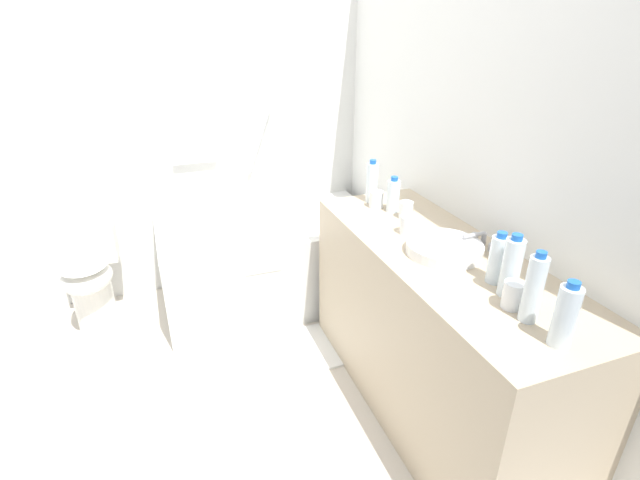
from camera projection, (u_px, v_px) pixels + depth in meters
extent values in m
plane|color=beige|center=(210.00, 392.00, 2.49)|extent=(3.66, 3.66, 0.00)
cube|color=silver|center=(164.00, 124.00, 3.04)|extent=(3.06, 0.10, 2.37)
cube|color=silver|center=(457.00, 151.00, 2.42)|extent=(0.10, 2.79, 2.37)
cube|color=silver|center=(271.00, 261.00, 3.22)|extent=(1.44, 0.79, 0.58)
cube|color=white|center=(269.00, 227.00, 3.11)|extent=(1.18, 0.57, 0.09)
cylinder|color=silver|center=(347.00, 205.00, 3.25)|extent=(0.09, 0.03, 0.03)
cylinder|color=silver|center=(260.00, 140.00, 3.22)|extent=(0.19, 0.03, 0.46)
cylinder|color=silver|center=(195.00, 160.00, 3.12)|extent=(0.29, 0.03, 0.03)
cube|color=white|center=(262.00, 257.00, 2.74)|extent=(0.22, 0.03, 0.20)
cylinder|color=white|center=(94.00, 301.00, 2.94)|extent=(0.24, 0.24, 0.39)
ellipsoid|color=white|center=(87.00, 277.00, 2.82)|extent=(0.30, 0.37, 0.15)
ellipsoid|color=white|center=(84.00, 264.00, 2.78)|extent=(0.29, 0.35, 0.02)
cube|color=white|center=(85.00, 237.00, 2.95)|extent=(0.35, 0.19, 0.34)
cylinder|color=#B7B7BC|center=(79.00, 211.00, 2.87)|extent=(0.03, 0.03, 0.01)
cube|color=tan|center=(433.00, 332.00, 2.25)|extent=(0.58, 1.59, 0.87)
cylinder|color=white|center=(444.00, 248.00, 2.04)|extent=(0.33, 0.33, 0.05)
cylinder|color=#AFAFB4|center=(484.00, 239.00, 2.10)|extent=(0.02, 0.02, 0.06)
cylinder|color=#AFAFB4|center=(474.00, 235.00, 2.07)|extent=(0.11, 0.02, 0.02)
cylinder|color=#AFAFB4|center=(492.00, 248.00, 2.06)|extent=(0.03, 0.03, 0.04)
cylinder|color=#AFAFB4|center=(475.00, 237.00, 2.16)|extent=(0.03, 0.03, 0.04)
cylinder|color=silver|center=(565.00, 317.00, 1.43)|extent=(0.07, 0.07, 0.21)
cylinder|color=blue|center=(574.00, 285.00, 1.38)|extent=(0.04, 0.04, 0.02)
cylinder|color=silver|center=(393.00, 196.00, 2.46)|extent=(0.07, 0.07, 0.17)
cylinder|color=blue|center=(395.00, 179.00, 2.42)|extent=(0.04, 0.04, 0.02)
cylinder|color=silver|center=(533.00, 290.00, 1.54)|extent=(0.06, 0.06, 0.24)
cylinder|color=blue|center=(541.00, 255.00, 1.49)|extent=(0.03, 0.03, 0.02)
cylinder|color=silver|center=(372.00, 183.00, 2.58)|extent=(0.06, 0.06, 0.22)
cylinder|color=blue|center=(373.00, 162.00, 2.53)|extent=(0.03, 0.03, 0.02)
cylinder|color=silver|center=(498.00, 260.00, 1.79)|extent=(0.07, 0.07, 0.19)
cylinder|color=blue|center=(502.00, 235.00, 1.74)|extent=(0.04, 0.04, 0.02)
cylinder|color=silver|center=(511.00, 268.00, 1.69)|extent=(0.07, 0.07, 0.22)
cylinder|color=blue|center=(517.00, 237.00, 1.64)|extent=(0.04, 0.04, 0.02)
cylinder|color=white|center=(406.00, 210.00, 2.39)|extent=(0.07, 0.07, 0.09)
cylinder|color=white|center=(376.00, 199.00, 2.53)|extent=(0.08, 0.08, 0.09)
cylinder|color=white|center=(407.00, 225.00, 2.22)|extent=(0.07, 0.07, 0.09)
cylinder|color=white|center=(513.00, 295.00, 1.64)|extent=(0.07, 0.07, 0.10)
cube|color=white|center=(292.00, 352.00, 2.78)|extent=(0.54, 0.42, 0.01)
cylinder|color=white|center=(49.00, 336.00, 2.83)|extent=(0.11, 0.11, 0.13)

